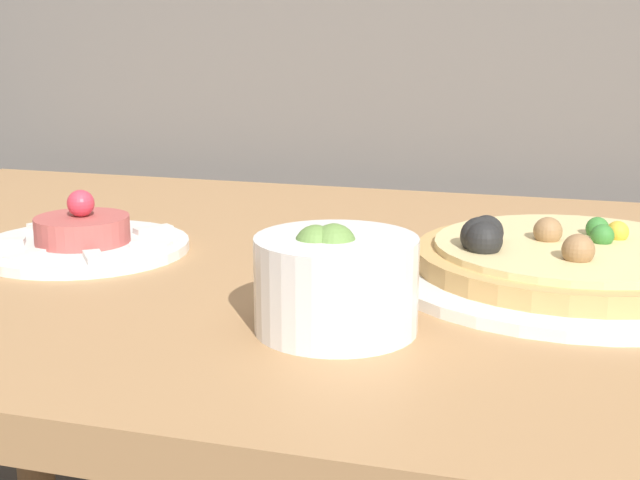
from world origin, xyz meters
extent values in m
cube|color=#AD7F51|center=(0.00, 0.40, 0.73)|extent=(1.31, 0.79, 0.03)
cylinder|color=#AD7F51|center=(-0.60, 0.73, 0.35)|extent=(0.06, 0.06, 0.71)
cylinder|color=white|center=(0.24, 0.39, 0.75)|extent=(0.35, 0.35, 0.01)
cylinder|color=tan|center=(0.24, 0.39, 0.76)|extent=(0.29, 0.29, 0.02)
cylinder|color=beige|center=(0.24, 0.39, 0.77)|extent=(0.25, 0.25, 0.01)
sphere|color=#997047|center=(0.16, 0.35, 0.78)|extent=(0.02, 0.02, 0.02)
sphere|color=#997047|center=(0.21, 0.40, 0.79)|extent=(0.03, 0.03, 0.03)
sphere|color=black|center=(0.16, 0.34, 0.79)|extent=(0.03, 0.03, 0.03)
sphere|color=black|center=(0.16, 0.35, 0.79)|extent=(0.03, 0.03, 0.03)
sphere|color=black|center=(0.16, 0.37, 0.79)|extent=(0.03, 0.03, 0.03)
sphere|color=#387F33|center=(0.26, 0.43, 0.78)|extent=(0.02, 0.02, 0.02)
sphere|color=#997047|center=(0.24, 0.34, 0.79)|extent=(0.03, 0.03, 0.03)
sphere|color=gold|center=(0.27, 0.42, 0.78)|extent=(0.02, 0.02, 0.02)
sphere|color=#387F33|center=(0.26, 0.40, 0.78)|extent=(0.02, 0.02, 0.02)
cylinder|color=white|center=(-0.24, 0.36, 0.75)|extent=(0.21, 0.21, 0.01)
cylinder|color=#B2514C|center=(-0.24, 0.36, 0.77)|extent=(0.10, 0.10, 0.03)
sphere|color=#E0384C|center=(-0.24, 0.36, 0.79)|extent=(0.03, 0.03, 0.03)
cube|color=white|center=(-0.17, 0.36, 0.76)|extent=(0.04, 0.02, 0.01)
cube|color=white|center=(-0.20, 0.42, 0.76)|extent=(0.04, 0.04, 0.01)
cube|color=white|center=(-0.26, 0.43, 0.76)|extent=(0.02, 0.04, 0.01)
cube|color=white|center=(-0.31, 0.39, 0.76)|extent=(0.04, 0.03, 0.01)
cube|color=white|center=(-0.31, 0.32, 0.76)|extent=(0.04, 0.03, 0.01)
cube|color=white|center=(-0.26, 0.28, 0.76)|extent=(0.02, 0.04, 0.01)
cube|color=white|center=(-0.20, 0.30, 0.76)|extent=(0.04, 0.04, 0.01)
cylinder|color=white|center=(0.07, 0.20, 0.78)|extent=(0.12, 0.12, 0.07)
sphere|color=#B7BC70|center=(0.07, 0.21, 0.81)|extent=(0.03, 0.03, 0.03)
sphere|color=#668E42|center=(0.06, 0.19, 0.81)|extent=(0.03, 0.03, 0.03)
sphere|color=#A3B25B|center=(0.06, 0.20, 0.81)|extent=(0.03, 0.03, 0.03)
sphere|color=#668E42|center=(0.07, 0.20, 0.81)|extent=(0.03, 0.03, 0.03)
camera|label=1|loc=(0.24, -0.42, 0.97)|focal=50.00mm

